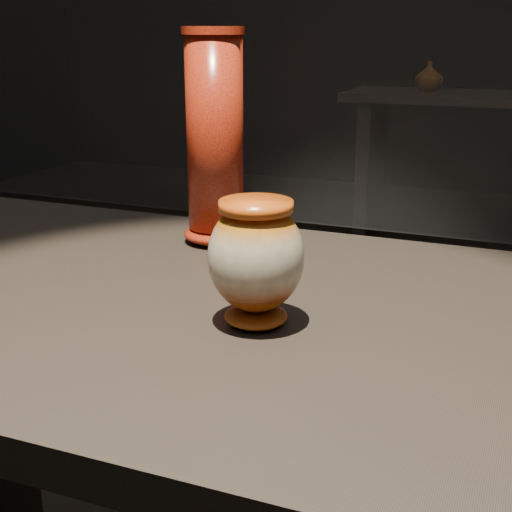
{
  "coord_description": "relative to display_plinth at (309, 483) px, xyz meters",
  "views": [
    {
      "loc": [
        0.26,
        -0.86,
        1.27
      ],
      "look_at": [
        -0.06,
        -0.06,
        0.99
      ],
      "focal_mm": 50.0,
      "sensor_mm": 36.0,
      "label": 1
    }
  ],
  "objects": [
    {
      "name": "main_vase",
      "position": [
        -0.06,
        -0.06,
        0.36
      ],
      "size": [
        0.16,
        0.16,
        0.17
      ],
      "rotation": [
        0.0,
        0.0,
        -0.3
      ],
      "color": "maroon",
      "rests_on": "display_plinth"
    },
    {
      "name": "back_vase_left",
      "position": [
        -0.4,
        3.57,
        0.36
      ],
      "size": [
        0.23,
        0.23,
        0.17
      ],
      "primitive_type": "imported",
      "rotation": [
        0.0,
        0.0,
        3.84
      ],
      "color": "#9F5617",
      "rests_on": "back_shelf"
    },
    {
      "name": "display_plinth",
      "position": [
        0.0,
        0.0,
        0.0
      ],
      "size": [
        2.0,
        0.8,
        0.9
      ],
      "color": "black",
      "rests_on": "ground"
    },
    {
      "name": "tall_vase",
      "position": [
        -0.27,
        0.26,
        0.45
      ],
      "size": [
        0.13,
        0.13,
        0.37
      ],
      "rotation": [
        0.0,
        0.0,
        -0.1
      ],
      "color": "#BF3B0C",
      "rests_on": "display_plinth"
    }
  ]
}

